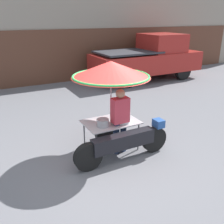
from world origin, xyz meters
name	(u,v)px	position (x,y,z in m)	size (l,w,h in m)	color
ground_plane	(114,159)	(0.00, 0.00, 0.00)	(36.00, 36.00, 0.00)	slate
shopfront_building	(29,35)	(0.00, 8.27, 2.15)	(28.00, 2.06, 4.32)	gray
vendor_motorcycle_cart	(113,86)	(0.17, 0.38, 1.56)	(2.24, 1.71, 2.07)	black
vendor_person	(120,118)	(0.27, 0.24, 0.84)	(0.38, 0.22, 1.51)	navy
pickup_truck	(149,58)	(5.07, 5.77, 1.04)	(5.40, 1.99, 2.16)	black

